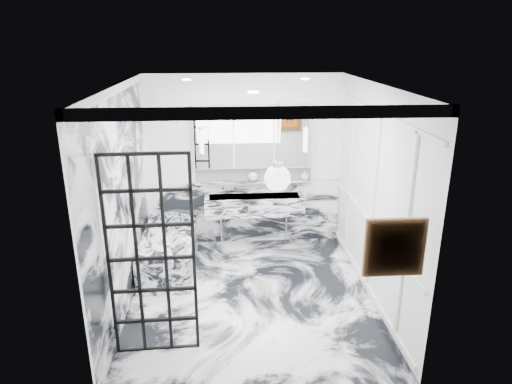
{
  "coord_description": "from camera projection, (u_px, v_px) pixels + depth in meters",
  "views": [
    {
      "loc": [
        -0.31,
        -5.39,
        3.32
      ],
      "look_at": [
        0.1,
        0.5,
        1.31
      ],
      "focal_mm": 32.0,
      "sensor_mm": 36.0,
      "label": 1
    }
  ],
  "objects": [
    {
      "name": "bathtub",
      "position": [
        170.0,
        251.0,
        6.86
      ],
      "size": [
        0.75,
        1.65,
        0.55
      ],
      "primitive_type": "cube",
      "color": "silver",
      "rests_on": "floor"
    },
    {
      "name": "wall_front",
      "position": [
        262.0,
        266.0,
        4.03
      ],
      "size": [
        3.6,
        0.0,
        3.6
      ],
      "primitive_type": "plane",
      "rotation": [
        -1.57,
        0.0,
        0.0
      ],
      "color": "white",
      "rests_on": "floor"
    },
    {
      "name": "panel_molding",
      "position": [
        373.0,
        203.0,
        5.87
      ],
      "size": [
        0.03,
        3.4,
        2.3
      ],
      "primitive_type": "cube",
      "color": "white",
      "rests_on": "floor"
    },
    {
      "name": "ledge",
      "position": [
        254.0,
        182.0,
        7.47
      ],
      "size": [
        1.9,
        0.14,
        0.04
      ],
      "primitive_type": "cube",
      "color": "silver",
      "rests_on": "wall_back"
    },
    {
      "name": "soap_bottle_a",
      "position": [
        275.0,
        174.0,
        7.44
      ],
      "size": [
        0.09,
        0.09,
        0.21
      ],
      "primitive_type": "imported",
      "rotation": [
        0.0,
        0.0,
        -0.12
      ],
      "color": "#8C5919",
      "rests_on": "ledge"
    },
    {
      "name": "pendant_light",
      "position": [
        277.0,
        178.0,
        4.51
      ],
      "size": [
        0.26,
        0.26,
        0.26
      ],
      "primitive_type": "sphere",
      "color": "white",
      "rests_on": "ceiling"
    },
    {
      "name": "artwork",
      "position": [
        395.0,
        247.0,
        4.11
      ],
      "size": [
        0.46,
        0.04,
        0.46
      ],
      "primitive_type": "cube",
      "color": "#D35D15",
      "rests_on": "wall_front"
    },
    {
      "name": "ceiling",
      "position": [
        250.0,
        85.0,
        5.28
      ],
      "size": [
        3.6,
        3.6,
        0.0
      ],
      "primitive_type": "plane",
      "rotation": [
        3.14,
        0.0,
        0.0
      ],
      "color": "white",
      "rests_on": "wall_back"
    },
    {
      "name": "sconce_left",
      "position": [
        201.0,
        141.0,
        7.1
      ],
      "size": [
        0.07,
        0.07,
        0.4
      ],
      "primitive_type": "cylinder",
      "color": "white",
      "rests_on": "mirror_cabinet"
    },
    {
      "name": "trough_sink",
      "position": [
        254.0,
        205.0,
        7.42
      ],
      "size": [
        1.6,
        0.45,
        0.3
      ],
      "primitive_type": "cube",
      "color": "silver",
      "rests_on": "wall_back"
    },
    {
      "name": "floor",
      "position": [
        251.0,
        295.0,
        6.18
      ],
      "size": [
        3.6,
        3.6,
        0.0
      ],
      "primitive_type": "plane",
      "color": "silver",
      "rests_on": "ground"
    },
    {
      "name": "marble_clad_back",
      "position": [
        245.0,
        212.0,
        7.69
      ],
      "size": [
        3.18,
        0.05,
        1.05
      ],
      "primitive_type": "cube",
      "color": "silver",
      "rests_on": "floor"
    },
    {
      "name": "face_pot",
      "position": [
        253.0,
        177.0,
        7.43
      ],
      "size": [
        0.15,
        0.15,
        0.15
      ],
      "primitive_type": "sphere",
      "color": "white",
      "rests_on": "ledge"
    },
    {
      "name": "soap_bottle_c",
      "position": [
        305.0,
        175.0,
        7.48
      ],
      "size": [
        0.15,
        0.15,
        0.16
      ],
      "primitive_type": "imported",
      "rotation": [
        0.0,
        0.0,
        -0.26
      ],
      "color": "silver",
      "rests_on": "ledge"
    },
    {
      "name": "soap_bottle_b",
      "position": [
        277.0,
        175.0,
        7.45
      ],
      "size": [
        0.1,
        0.1,
        0.18
      ],
      "primitive_type": "imported",
      "rotation": [
        0.0,
        0.0,
        0.29
      ],
      "color": "#4C4C51",
      "rests_on": "ledge"
    },
    {
      "name": "amber_bottle",
      "position": [
        274.0,
        178.0,
        7.46
      ],
      "size": [
        0.04,
        0.04,
        0.1
      ],
      "primitive_type": "cylinder",
      "color": "#8C5919",
      "rests_on": "ledge"
    },
    {
      "name": "crittall_door",
      "position": [
        152.0,
        258.0,
        4.76
      ],
      "size": [
        0.88,
        0.07,
        2.25
      ],
      "primitive_type": null,
      "rotation": [
        0.0,
        0.0,
        0.03
      ],
      "color": "black",
      "rests_on": "floor"
    },
    {
      "name": "sconce_right",
      "position": [
        306.0,
        140.0,
        7.21
      ],
      "size": [
        0.07,
        0.07,
        0.4
      ],
      "primitive_type": "cylinder",
      "color": "white",
      "rests_on": "mirror_cabinet"
    },
    {
      "name": "subway_tile",
      "position": [
        253.0,
        173.0,
        7.48
      ],
      "size": [
        1.9,
        0.03,
        0.23
      ],
      "primitive_type": "cube",
      "color": "white",
      "rests_on": "wall_back"
    },
    {
      "name": "marble_clad_left",
      "position": [
        123.0,
        206.0,
        5.64
      ],
      "size": [
        0.02,
        3.56,
        2.68
      ],
      "primitive_type": "cube",
      "color": "silver",
      "rests_on": "floor"
    },
    {
      "name": "wall_left",
      "position": [
        121.0,
        201.0,
        5.62
      ],
      "size": [
        0.0,
        3.6,
        3.6
      ],
      "primitive_type": "plane",
      "rotation": [
        1.57,
        0.0,
        1.57
      ],
      "color": "white",
      "rests_on": "floor"
    },
    {
      "name": "flower_vase",
      "position": [
        187.0,
        250.0,
        6.12
      ],
      "size": [
        0.07,
        0.07,
        0.12
      ],
      "primitive_type": "cylinder",
      "color": "silver",
      "rests_on": "bathtub"
    },
    {
      "name": "wall_back",
      "position": [
        244.0,
        161.0,
        7.43
      ],
      "size": [
        3.6,
        0.0,
        3.6
      ],
      "primitive_type": "plane",
      "rotation": [
        1.57,
        0.0,
        0.0
      ],
      "color": "white",
      "rests_on": "floor"
    },
    {
      "name": "mirror_cabinet",
      "position": [
        254.0,
        137.0,
        7.23
      ],
      "size": [
        1.9,
        0.16,
        1.0
      ],
      "primitive_type": "cube",
      "color": "white",
      "rests_on": "wall_back"
    },
    {
      "name": "wall_right",
      "position": [
        375.0,
        195.0,
        5.83
      ],
      "size": [
        0.0,
        3.6,
        3.6
      ],
      "primitive_type": "plane",
      "rotation": [
        1.57,
        0.0,
        -1.57
      ],
      "color": "white",
      "rests_on": "floor"
    }
  ]
}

